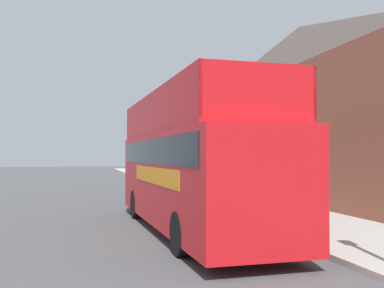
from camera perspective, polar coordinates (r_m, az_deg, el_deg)
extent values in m
plane|color=#4C4C4F|center=(24.03, -12.67, -6.79)|extent=(144.00, 144.00, 0.00)
cube|color=#ADAAA3|center=(22.20, 4.93, -7.08)|extent=(3.94, 108.00, 0.14)
cube|color=#935642|center=(26.27, 13.53, 0.47)|extent=(6.00, 24.19, 6.23)
pyramid|color=#473D38|center=(26.87, 13.47, 10.78)|extent=(6.00, 24.19, 3.40)
cube|color=red|center=(13.26, -0.13, -4.40)|extent=(2.87, 10.59, 2.57)
cube|color=orange|center=(12.75, 0.52, -3.94)|extent=(2.71, 5.87, 0.45)
cube|color=black|center=(13.24, -0.13, -1.00)|extent=(2.87, 9.76, 0.70)
cube|color=red|center=(13.26, -0.13, 1.38)|extent=(2.84, 9.75, 0.10)
cube|color=red|center=(13.03, -5.20, 4.06)|extent=(0.45, 9.66, 1.09)
cube|color=red|center=(13.68, 4.71, 3.80)|extent=(0.45, 9.66, 1.09)
cube|color=red|center=(8.82, 8.54, 6.74)|extent=(2.46, 0.17, 1.09)
cube|color=red|center=(17.26, -3.87, 2.69)|extent=(2.52, 1.57, 1.09)
cylinder|color=black|center=(16.28, -7.11, -7.59)|extent=(0.32, 1.01, 1.00)
cylinder|color=black|center=(16.77, 0.46, -7.42)|extent=(0.32, 1.01, 1.00)
cylinder|color=black|center=(10.16, -1.43, -11.31)|extent=(0.32, 1.01, 1.00)
cylinder|color=black|center=(10.93, 10.08, -10.59)|extent=(0.32, 1.01, 1.00)
cube|color=maroon|center=(20.61, -2.53, -6.22)|extent=(1.90, 4.10, 0.73)
cube|color=black|center=(20.45, -2.45, -4.59)|extent=(1.60, 2.00, 0.45)
cylinder|color=black|center=(21.67, -5.37, -6.59)|extent=(0.23, 0.63, 0.62)
cylinder|color=black|center=(22.03, -1.32, -6.51)|extent=(0.23, 0.63, 0.62)
cylinder|color=black|center=(19.24, -3.93, -7.23)|extent=(0.23, 0.63, 0.62)
cylinder|color=black|center=(19.65, 0.61, -7.12)|extent=(0.23, 0.63, 0.62)
cylinder|color=black|center=(14.44, 9.93, -1.42)|extent=(0.13, 0.13, 4.21)
cylinder|color=silver|center=(14.63, 9.89, 7.75)|extent=(0.32, 0.32, 0.45)
cone|color=black|center=(14.69, 9.88, 9.04)|extent=(0.35, 0.35, 0.22)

